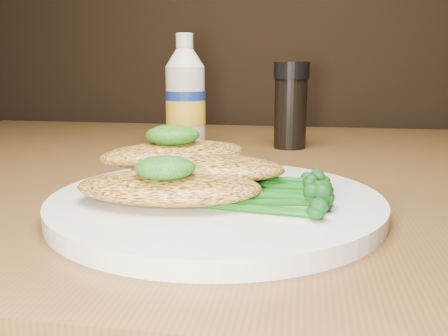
# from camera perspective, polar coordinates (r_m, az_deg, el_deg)

# --- Properties ---
(plate) EXTENTS (0.29, 0.29, 0.02)m
(plate) POSITION_cam_1_polar(r_m,az_deg,el_deg) (0.43, -0.89, -4.11)
(plate) COLOR white
(plate) RESTS_ON dining_table
(chicken_front) EXTENTS (0.16, 0.09, 0.02)m
(chicken_front) POSITION_cam_1_polar(r_m,az_deg,el_deg) (0.41, -6.36, -2.23)
(chicken_front) COLOR gold
(chicken_front) RESTS_ON plate
(chicken_mid) EXTENTS (0.15, 0.09, 0.02)m
(chicken_mid) POSITION_cam_1_polar(r_m,az_deg,el_deg) (0.45, -2.37, 0.13)
(chicken_mid) COLOR gold
(chicken_mid) RESTS_ON plate
(chicken_back) EXTENTS (0.16, 0.14, 0.02)m
(chicken_back) POSITION_cam_1_polar(r_m,az_deg,el_deg) (0.48, -5.76, 1.67)
(chicken_back) COLOR gold
(chicken_back) RESTS_ON plate
(pesto_front) EXTENTS (0.05, 0.05, 0.02)m
(pesto_front) POSITION_cam_1_polar(r_m,az_deg,el_deg) (0.40, -6.85, 0.04)
(pesto_front) COLOR #083708
(pesto_front) RESTS_ON chicken_front
(pesto_back) EXTENTS (0.06, 0.05, 0.02)m
(pesto_back) POSITION_cam_1_polar(r_m,az_deg,el_deg) (0.47, -5.96, 3.81)
(pesto_back) COLOR #083708
(pesto_back) RESTS_ON chicken_back
(broccolini_bundle) EXTENTS (0.17, 0.15, 0.02)m
(broccolini_bundle) POSITION_cam_1_polar(r_m,az_deg,el_deg) (0.42, 4.10, -1.98)
(broccolini_bundle) COLOR #135713
(broccolini_bundle) RESTS_ON plate
(mayo_bottle) EXTENTS (0.07, 0.07, 0.17)m
(mayo_bottle) POSITION_cam_1_polar(r_m,az_deg,el_deg) (0.75, -4.50, 8.81)
(mayo_bottle) COLOR beige
(mayo_bottle) RESTS_ON dining_table
(pepper_grinder) EXTENTS (0.07, 0.07, 0.13)m
(pepper_grinder) POSITION_cam_1_polar(r_m,az_deg,el_deg) (0.75, 7.71, 7.17)
(pepper_grinder) COLOR black
(pepper_grinder) RESTS_ON dining_table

